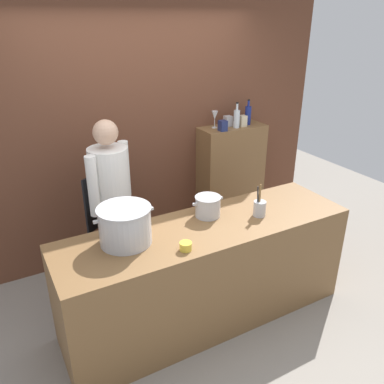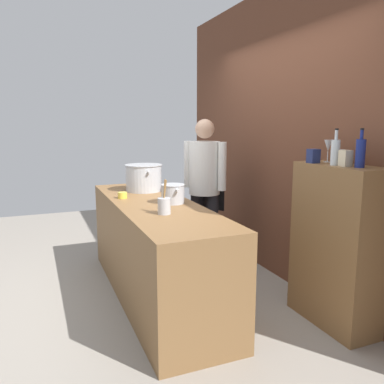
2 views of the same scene
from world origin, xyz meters
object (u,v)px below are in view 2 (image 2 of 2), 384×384
object	(u,v)px
chef	(205,183)
utensil_crock	(164,205)
spice_tin_navy	(313,156)
butter_jar	(122,195)
wine_bottle_clear	(335,152)
stockpot_small	(173,194)
spice_tin_cream	(346,158)
wine_bottle_cobalt	(360,153)
wine_glass_short	(328,146)
stockpot_large	(144,178)
spice_tin_silver	(341,157)

from	to	relation	value
chef	utensil_crock	xyz separation A→B (m)	(1.01, -0.80, 0.01)
utensil_crock	spice_tin_navy	xyz separation A→B (m)	(0.37, 1.14, 0.39)
butter_jar	wine_bottle_clear	size ratio (longest dim) A/B	0.32
stockpot_small	spice_tin_cream	size ratio (longest dim) A/B	2.32
chef	wine_bottle_cobalt	xyz separation A→B (m)	(1.77, 0.43, 0.44)
wine_bottle_clear	utensil_crock	bearing A→B (deg)	-115.71
chef	butter_jar	size ratio (longest dim) A/B	18.45
utensil_crock	spice_tin_cream	distance (m)	1.42
chef	spice_tin_navy	world-z (taller)	chef
wine_glass_short	utensil_crock	bearing A→B (deg)	-105.47
chef	stockpot_large	xyz separation A→B (m)	(-0.11, -0.66, 0.08)
stockpot_large	butter_jar	world-z (taller)	stockpot_large
butter_jar	wine_glass_short	xyz separation A→B (m)	(1.14, 1.46, 0.50)
utensil_crock	wine_glass_short	size ratio (longest dim) A/B	1.52
stockpot_small	wine_bottle_clear	bearing A→B (deg)	45.88
chef	wine_bottle_clear	size ratio (longest dim) A/B	5.99
spice_tin_silver	butter_jar	bearing A→B (deg)	-132.11
wine_bottle_cobalt	spice_tin_cream	size ratio (longest dim) A/B	2.33
chef	spice_tin_cream	distance (m)	1.76
utensil_crock	spice_tin_cream	xyz separation A→B (m)	(0.66, 1.20, 0.39)
wine_bottle_clear	spice_tin_cream	distance (m)	0.10
chef	spice_tin_cream	size ratio (longest dim) A/B	13.75
utensil_crock	wine_bottle_cobalt	xyz separation A→B (m)	(0.76, 1.23, 0.44)
stockpot_small	utensil_crock	xyz separation A→B (m)	(0.38, -0.21, -0.02)
spice_tin_cream	spice_tin_silver	world-z (taller)	spice_tin_cream
butter_jar	spice_tin_cream	xyz separation A→B (m)	(1.45, 1.36, 0.43)
butter_jar	spice_tin_cream	bearing A→B (deg)	43.29
stockpot_small	butter_jar	world-z (taller)	stockpot_small
wine_bottle_clear	butter_jar	bearing A→B (deg)	-135.10
stockpot_large	wine_bottle_clear	xyz separation A→B (m)	(1.69, 1.04, 0.36)
spice_tin_navy	spice_tin_silver	world-z (taller)	spice_tin_silver
stockpot_large	spice_tin_navy	bearing A→B (deg)	34.09
stockpot_large	stockpot_small	bearing A→B (deg)	5.22
chef	wine_bottle_cobalt	distance (m)	1.87
wine_bottle_cobalt	spice_tin_cream	distance (m)	0.12
stockpot_small	wine_bottle_clear	xyz separation A→B (m)	(0.94, 0.97, 0.42)
stockpot_small	butter_jar	bearing A→B (deg)	-137.51
stockpot_large	stockpot_small	world-z (taller)	stockpot_large
stockpot_large	butter_jar	distance (m)	0.47
chef	wine_glass_short	xyz separation A→B (m)	(1.37, 0.49, 0.46)
stockpot_large	stockpot_small	size ratio (longest dim) A/B	1.61
butter_jar	wine_bottle_cobalt	distance (m)	2.14
chef	utensil_crock	world-z (taller)	chef
spice_tin_navy	spice_tin_silver	size ratio (longest dim) A/B	0.99
wine_bottle_cobalt	spice_tin_navy	size ratio (longest dim) A/B	2.51
utensil_crock	wine_glass_short	world-z (taller)	wine_glass_short
spice_tin_silver	wine_bottle_cobalt	bearing A→B (deg)	-11.00
chef	butter_jar	world-z (taller)	chef
utensil_crock	wine_bottle_cobalt	bearing A→B (deg)	58.39
chef	utensil_crock	distance (m)	1.29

